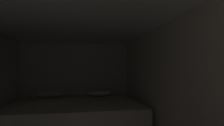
{
  "coord_description": "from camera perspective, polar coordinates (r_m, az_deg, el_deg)",
  "views": [
    {
      "loc": [
        0.07,
        -0.47,
        1.44
      ],
      "look_at": [
        0.59,
        2.48,
        1.55
      ],
      "focal_mm": 29.72,
      "sensor_mm": 36.0,
      "label": 1
    }
  ],
  "objects": [
    {
      "name": "bed",
      "position": [
        3.75,
        -11.31,
        -17.84
      ],
      "size": [
        2.4,
        1.81,
        0.99
      ],
      "color": "#9E7247",
      "rests_on": "ground"
    },
    {
      "name": "wall_right",
      "position": [
        2.53,
        19.26,
        -10.91
      ],
      "size": [
        0.05,
        4.74,
        2.09
      ],
      "primitive_type": "cube",
      "color": "beige",
      "rests_on": "ground"
    },
    {
      "name": "ceiling_slab",
      "position": [
        2.28,
        -11.75,
        15.24
      ],
      "size": [
        2.62,
        4.74,
        0.05
      ],
      "primitive_type": "cube",
      "color": "white",
      "rests_on": "wall_left"
    },
    {
      "name": "wall_back",
      "position": [
        4.59,
        -11.01,
        -6.98
      ],
      "size": [
        2.62,
        0.05,
        2.09
      ],
      "primitive_type": "cube",
      "color": "beige",
      "rests_on": "ground"
    }
  ]
}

